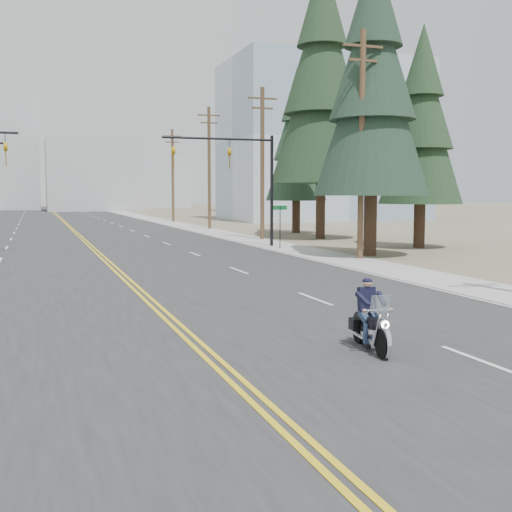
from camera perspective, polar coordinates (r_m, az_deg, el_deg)
name	(u,v)px	position (r m, az deg, el deg)	size (l,w,h in m)	color
ground_plane	(347,485)	(7.87, 8.09, -19.54)	(400.00, 400.00, 0.00)	#776D56
road	(65,223)	(76.47, -16.58, 2.81)	(20.00, 200.00, 0.01)	#303033
sidewalk_right	(165,222)	(77.82, -8.08, 3.03)	(3.00, 200.00, 0.01)	#A5A5A0
traffic_mast_right	(241,168)	(40.27, -1.31, 7.82)	(7.10, 0.26, 7.00)	black
street_sign	(280,219)	(38.99, 2.15, 3.29)	(0.90, 0.06, 2.62)	black
utility_pole_b	(362,141)	(33.41, 9.37, 10.02)	(2.20, 0.30, 11.50)	brown
utility_pole_c	(262,161)	(47.12, 0.57, 8.46)	(2.20, 0.30, 11.00)	brown
utility_pole_d	(209,166)	(61.45, -4.18, 8.00)	(2.20, 0.30, 11.50)	brown
utility_pole_e	(173,174)	(77.98, -7.41, 7.25)	(2.20, 0.30, 11.00)	brown
glass_building	(321,142)	(84.36, 5.84, 10.04)	(24.00, 16.00, 20.00)	#9EB5CC
haze_bldg_b	(94,175)	(131.86, -14.23, 6.96)	(18.00, 14.00, 14.00)	#ADB2B7
haze_bldg_c	(271,164)	(124.25, 1.38, 8.15)	(16.00, 12.00, 18.00)	#B7BCC6
haze_bldg_e	(156,183)	(158.89, -8.84, 6.43)	(14.00, 14.00, 12.00)	#B7BCC6
motorcyclist	(371,315)	(13.84, 10.19, -5.21)	(0.84, 1.97, 1.54)	black
conifer_near	(373,80)	(35.64, 10.33, 15.13)	(6.13, 6.13, 16.24)	#382619
conifer_mid	(422,120)	(41.31, 14.53, 11.60)	(5.11, 5.11, 13.62)	#382619
conifer_tall	(322,77)	(48.92, 5.86, 15.54)	(7.43, 7.43, 20.64)	#382619
conifer_far	(297,139)	(55.17, 3.62, 10.35)	(5.18, 5.18, 13.89)	#382619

